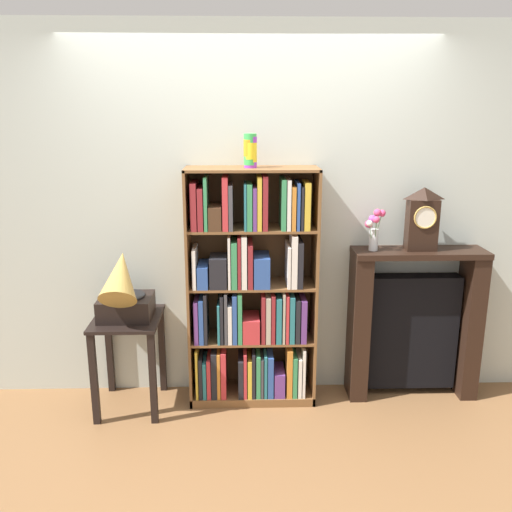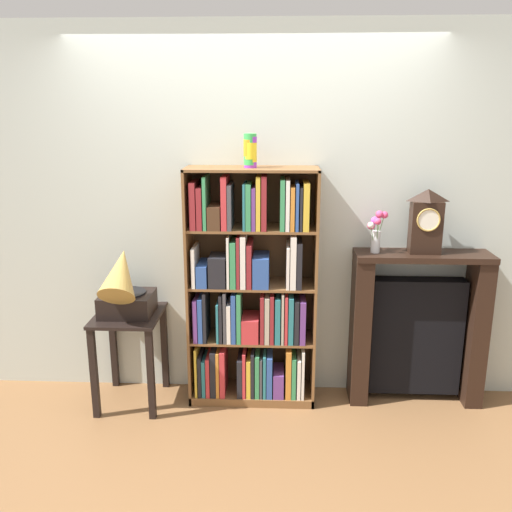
{
  "view_description": "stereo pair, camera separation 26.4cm",
  "coord_description": "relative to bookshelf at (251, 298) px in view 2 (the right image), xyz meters",
  "views": [
    {
      "loc": [
        -0.08,
        -3.47,
        2.03
      ],
      "look_at": [
        0.03,
        0.12,
        1.06
      ],
      "focal_mm": 38.43,
      "sensor_mm": 36.0,
      "label": 1
    },
    {
      "loc": [
        0.19,
        -3.46,
        2.03
      ],
      "look_at": [
        0.03,
        0.12,
        1.06
      ],
      "focal_mm": 38.43,
      "sensor_mm": 36.0,
      "label": 2
    }
  ],
  "objects": [
    {
      "name": "wall_back",
      "position": [
        0.16,
        0.21,
        0.54
      ],
      "size": [
        4.43,
        0.08,
        2.6
      ],
      "primitive_type": "cube",
      "color": "beige",
      "rests_on": "ground"
    },
    {
      "name": "cup_stack",
      "position": [
        -0.0,
        0.0,
        1.01
      ],
      "size": [
        0.09,
        0.09,
        0.22
      ],
      "color": "purple",
      "rests_on": "bookshelf"
    },
    {
      "name": "mantel_clock",
      "position": [
        1.16,
        0.03,
        0.55
      ],
      "size": [
        0.2,
        0.12,
        0.43
      ],
      "color": "black",
      "rests_on": "fireplace_mantel"
    },
    {
      "name": "gramophone",
      "position": [
        -0.84,
        -0.15,
        0.12
      ],
      "size": [
        0.35,
        0.48,
        0.54
      ],
      "color": "black",
      "rests_on": "side_table_left"
    },
    {
      "name": "side_table_left",
      "position": [
        -0.84,
        -0.08,
        -0.28
      ],
      "size": [
        0.45,
        0.51,
        0.67
      ],
      "color": "black",
      "rests_on": "ground"
    },
    {
      "name": "flower_vase",
      "position": [
        0.84,
        0.04,
        0.48
      ],
      "size": [
        0.14,
        0.15,
        0.29
      ],
      "color": "silver",
      "rests_on": "fireplace_mantel"
    },
    {
      "name": "ground_plane",
      "position": [
        0.01,
        -0.11,
        -0.77
      ],
      "size": [
        7.43,
        6.4,
        0.02
      ],
      "primitive_type": "cube",
      "color": "brown"
    },
    {
      "name": "bookshelf",
      "position": [
        0.0,
        0.0,
        0.0
      ],
      "size": [
        0.88,
        0.32,
        1.66
      ],
      "color": "brown",
      "rests_on": "ground"
    },
    {
      "name": "fireplace_mantel",
      "position": [
        1.17,
        0.05,
        -0.23
      ],
      "size": [
        0.92,
        0.28,
        1.09
      ],
      "color": "black",
      "rests_on": "ground"
    }
  ]
}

